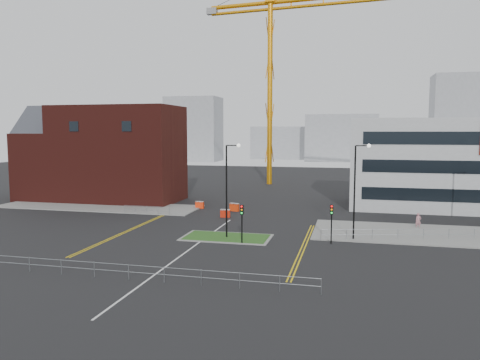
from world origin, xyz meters
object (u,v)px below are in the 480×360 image
object	(u,v)px
tower_crane	(300,44)
streetlamp_island	(229,183)
pedestrian	(418,221)
traffic_light_island	(242,216)

from	to	relation	value
tower_crane	streetlamp_island	distance (m)	51.00
pedestrian	traffic_light_island	bearing A→B (deg)	-158.31
tower_crane	traffic_light_island	distance (m)	54.02
traffic_light_island	streetlamp_island	bearing A→B (deg)	131.41
streetlamp_island	tower_crane	bearing A→B (deg)	88.13
tower_crane	streetlamp_island	size ratio (longest dim) A/B	5.75
streetlamp_island	pedestrian	bearing A→B (deg)	26.10
streetlamp_island	pedestrian	xyz separation A→B (m)	(18.53, 9.08, -4.58)
tower_crane	traffic_light_island	bearing A→B (deg)	-89.68
tower_crane	pedestrian	world-z (taller)	tower_crane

